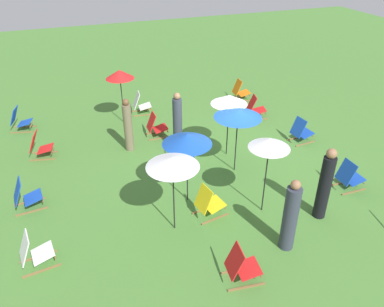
{
  "coord_description": "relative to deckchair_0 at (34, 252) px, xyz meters",
  "views": [
    {
      "loc": [
        -8.67,
        4.39,
        6.02
      ],
      "look_at": [
        0.0,
        1.2,
        0.5
      ],
      "focal_mm": 35.66,
      "sensor_mm": 36.0,
      "label": 1
    }
  ],
  "objects": [
    {
      "name": "deckchair_7",
      "position": [
        6.45,
        -7.83,
        0.0
      ],
      "size": [
        0.54,
        0.8,
        0.83
      ],
      "rotation": [
        0.0,
        0.0,
        -0.08
      ],
      "color": "olive",
      "rests_on": "ground"
    },
    {
      "name": "deckchair_10",
      "position": [
        2.57,
        -4.01,
        0.0
      ],
      "size": [
        0.57,
        0.81,
        0.83
      ],
      "rotation": [
        0.0,
        0.0,
        -0.12
      ],
      "color": "olive",
      "rests_on": "ground"
    },
    {
      "name": "deckchair_6",
      "position": [
        0.0,
        -7.81,
        0.0
      ],
      "size": [
        0.48,
        0.76,
        0.83
      ],
      "rotation": [
        0.0,
        0.0,
        -0.0
      ],
      "color": "olive",
      "rests_on": "ground"
    },
    {
      "name": "person_0",
      "position": [
        3.62,
        -4.26,
        0.51
      ],
      "size": [
        0.34,
        0.34,
        1.84
      ],
      "rotation": [
        0.0,
        0.0,
        1.77
      ],
      "color": "#333847",
      "rests_on": "ground"
    },
    {
      "name": "deckchair_0",
      "position": [
        0.0,
        0.0,
        0.0
      ],
      "size": [
        0.57,
        0.82,
        0.83
      ],
      "rotation": [
        0.0,
        0.0,
        0.14
      ],
      "color": "olive",
      "rests_on": "ground"
    },
    {
      "name": "ground_plane",
      "position": [
        2.34,
        -5.46,
        -0.37
      ],
      "size": [
        40.0,
        40.0,
        0.0
      ],
      "primitive_type": "plane",
      "color": "#477A33"
    },
    {
      "name": "deckchair_8",
      "position": [
        4.78,
        -7.61,
        0.0
      ],
      "size": [
        0.65,
        0.85,
        0.83
      ],
      "rotation": [
        0.0,
        0.0,
        -0.25
      ],
      "color": "olive",
      "rests_on": "ground"
    },
    {
      "name": "person_3",
      "position": [
        -0.68,
        -6.41,
        0.53
      ],
      "size": [
        0.34,
        0.34,
        1.86
      ],
      "rotation": [
        0.0,
        0.0,
        1.72
      ],
      "color": "black",
      "rests_on": "ground"
    },
    {
      "name": "umbrella_2",
      "position": [
        1.85,
        -5.38,
        1.39
      ],
      "size": [
        1.29,
        1.29,
        1.87
      ],
      "color": "black",
      "rests_on": "ground"
    },
    {
      "name": "deckchair_9",
      "position": [
        2.06,
        0.18,
        0.0
      ],
      "size": [
        0.56,
        0.81,
        0.83
      ],
      "rotation": [
        0.0,
        0.0,
        0.11
      ],
      "color": "olive",
      "rests_on": "ground"
    },
    {
      "name": "deckchair_2",
      "position": [
        6.54,
        -3.78,
        0.0
      ],
      "size": [
        0.55,
        0.81,
        0.83
      ],
      "rotation": [
        0.0,
        0.0,
        -0.1
      ],
      "color": "olive",
      "rests_on": "ground"
    },
    {
      "name": "deckchair_11",
      "position": [
        4.53,
        -0.2,
        0.0
      ],
      "size": [
        0.63,
        0.84,
        0.83
      ],
      "rotation": [
        0.0,
        0.0,
        -0.22
      ],
      "color": "olive",
      "rests_on": "ground"
    },
    {
      "name": "deckchair_3",
      "position": [
        2.63,
        -8.1,
        0.0
      ],
      "size": [
        0.54,
        0.8,
        0.83
      ],
      "rotation": [
        0.0,
        0.0,
        0.09
      ],
      "color": "olive",
      "rests_on": "ground"
    },
    {
      "name": "deckchair_14",
      "position": [
        4.6,
        -3.82,
        0.0
      ],
      "size": [
        0.49,
        0.77,
        0.83
      ],
      "rotation": [
        0.0,
        0.0,
        -0.02
      ],
      "color": "olive",
      "rests_on": "ground"
    },
    {
      "name": "person_1",
      "position": [
        -1.3,
        -5.1,
        0.45
      ],
      "size": [
        0.45,
        0.45,
        1.75
      ],
      "rotation": [
        0.0,
        0.0,
        3.87
      ],
      "color": "#333847",
      "rests_on": "ground"
    },
    {
      "name": "person_2",
      "position": [
        4.04,
        -2.82,
        0.44
      ],
      "size": [
        0.35,
        0.35,
        1.7
      ],
      "rotation": [
        0.0,
        0.0,
        1.98
      ],
      "color": "#72664C",
      "rests_on": "ground"
    },
    {
      "name": "umbrella_1",
      "position": [
        2.75,
        -5.54,
        1.42
      ],
      "size": [
        1.05,
        1.05,
        1.92
      ],
      "color": "black",
      "rests_on": "ground"
    },
    {
      "name": "umbrella_4",
      "position": [
        5.98,
        -3.03,
        1.41
      ],
      "size": [
        0.95,
        0.95,
        1.94
      ],
      "color": "black",
      "rests_on": "ground"
    },
    {
      "name": "deckchair_13",
      "position": [
        -1.78,
        -3.76,
        0.0
      ],
      "size": [
        0.56,
        0.81,
        0.83
      ],
      "rotation": [
        0.0,
        0.0,
        -0.11
      ],
      "color": "olive",
      "rests_on": "ground"
    },
    {
      "name": "umbrella_3",
      "position": [
        1.0,
        -3.65,
        1.4
      ],
      "size": [
        1.18,
        1.18,
        1.9
      ],
      "color": "black",
      "rests_on": "ground"
    },
    {
      "name": "umbrella_5",
      "position": [
        -0.01,
        -5.23,
        1.51
      ],
      "size": [
        0.95,
        0.95,
        2.0
      ],
      "color": "black",
      "rests_on": "ground"
    },
    {
      "name": "umbrella_0",
      "position": [
        0.1,
        -3.01,
        1.43
      ],
      "size": [
        1.14,
        1.14,
        1.92
      ],
      "color": "black",
      "rests_on": "ground"
    },
    {
      "name": "deckchair_1",
      "position": [
        6.63,
        0.39,
        0.0
      ],
      "size": [
        0.65,
        0.86,
        0.83
      ],
      "rotation": [
        0.0,
        0.0,
        -0.26
      ],
      "color": "olive",
      "rests_on": "ground"
    },
    {
      "name": "deckchair_4",
      "position": [
        0.25,
        -3.91,
        0.0
      ],
      "size": [
        0.6,
        0.83,
        0.83
      ],
      "rotation": [
        0.0,
        0.0,
        0.18
      ],
      "color": "olive",
      "rests_on": "ground"
    }
  ]
}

